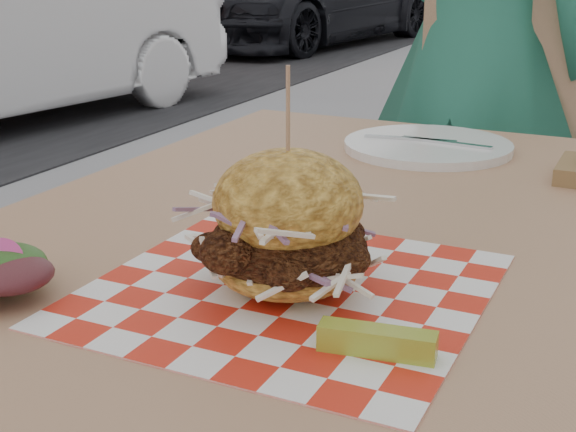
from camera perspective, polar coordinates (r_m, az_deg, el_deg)
name	(u,v)px	position (r m, az deg, el deg)	size (l,w,h in m)	color
diner	(472,56)	(2.00, 12.97, 11.01)	(0.59, 0.39, 1.63)	#2A7A60
patio_table	(329,286)	(0.98, 2.96, -4.98)	(0.80, 1.20, 0.75)	tan
patio_chair	(486,176)	(1.94, 13.89, 2.75)	(0.50, 0.51, 0.95)	tan
paper_liner	(288,289)	(0.77, 0.00, -5.22)	(0.36, 0.36, 0.00)	red
sandwich	(288,230)	(0.75, 0.00, -1.03)	(0.19, 0.19, 0.21)	gold
pickle_spear	(377,341)	(0.65, 6.35, -8.83)	(0.10, 0.02, 0.02)	#ACB033
place_setting	(428,146)	(1.32, 9.91, 4.93)	(0.27, 0.27, 0.02)	white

